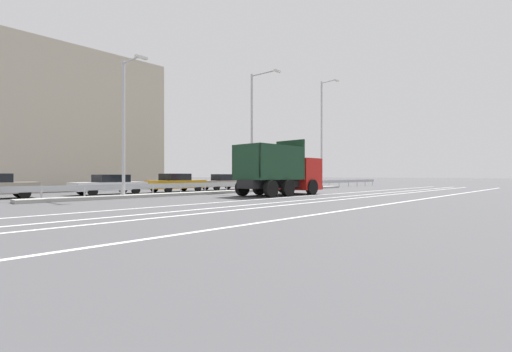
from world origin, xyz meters
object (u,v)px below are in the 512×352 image
Objects in this scene: street_lamp_2 at (254,126)px; street_lamp_3 at (323,130)px; street_lamp_1 at (125,121)px; median_road_sign at (271,176)px; parked_car_6 at (304,180)px; parked_car_4 at (223,182)px; dump_truck at (287,175)px; parked_car_5 at (267,181)px; parked_car_2 at (110,184)px; parked_car_3 at (176,183)px.

street_lamp_2 is 0.86× the size of street_lamp_3.
street_lamp_3 is at bearing 0.04° from street_lamp_1.
median_road_sign is 13.23m from street_lamp_1.
parked_car_6 is (13.92, 5.28, -4.48)m from street_lamp_2.
median_road_sign reaches higher than parked_car_4.
dump_truck is 12.66m from parked_car_5.
street_lamp_1 is 18.80m from parked_car_5.
median_road_sign is at bearing -112.21° from parked_car_2.
median_road_sign is 0.51× the size of parked_car_2.
street_lamp_3 reaches higher than dump_truck.
median_road_sign is at bearing 0.26° from street_lamp_1.
parked_car_2 is (0.93, 4.38, -3.78)m from street_lamp_1.
parked_car_5 is 6.52m from parked_car_6.
parked_car_2 is (-11.91, 4.32, -0.58)m from median_road_sign.
street_lamp_1 reaches higher than dump_truck.
parked_car_4 is at bearing -91.92° from parked_car_2.
street_lamp_2 is 2.22× the size of parked_car_4.
street_lamp_3 reaches higher than median_road_sign.
street_lamp_3 reaches higher than parked_car_5.
street_lamp_1 reaches higher than parked_car_6.
dump_truck is 5.80m from street_lamp_2.
parked_car_6 reaches higher than parked_car_3.
street_lamp_2 is at bearing -71.35° from parked_car_6.
parked_car_2 is (-8.42, 8.90, -0.62)m from dump_truck.
parked_car_2 is at bearing -90.74° from parked_car_6.
parked_car_3 is (-6.68, 4.18, -0.54)m from median_road_sign.
dump_truck is 5.76m from median_road_sign.
street_lamp_2 reaches higher than parked_car_3.
dump_truck is 2.63× the size of median_road_sign.
parked_car_2 is 1.01× the size of parked_car_3.
dump_truck is at bearing -158.10° from street_lamp_3.
street_lamp_3 is 7.99m from parked_car_6.
street_lamp_2 reaches higher than parked_car_4.
parked_car_6 is at bearing 122.59° from dump_truck.
parked_car_3 is at bearing 93.49° from parked_car_4.
parked_car_2 reaches higher than parked_car_5.
street_lamp_3 reaches higher than parked_car_3.
street_lamp_1 is (-9.35, 4.52, 3.16)m from dump_truck.
parked_car_3 is at bearing -89.91° from parked_car_6.
street_lamp_1 is at bearing -179.74° from median_road_sign.
parked_car_4 is at bearing 21.67° from street_lamp_1.
street_lamp_3 is 11.66m from parked_car_4.
parked_car_2 is at bearing 91.54° from parked_car_4.
parked_car_5 is at bearing 35.56° from street_lamp_2.
street_lamp_2 is 2.19× the size of parked_car_6.
parked_car_4 is (1.83, 8.96, -0.61)m from dump_truck.
dump_truck is 12.27m from parked_car_2.
street_lamp_3 is at bearing -104.76° from parked_car_2.
median_road_sign is 0.58× the size of parked_car_6.
street_lamp_3 is at bearing -113.91° from parked_car_4.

